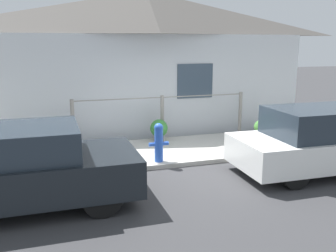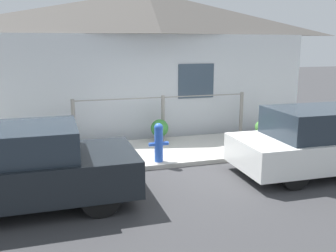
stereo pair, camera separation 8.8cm
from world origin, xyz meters
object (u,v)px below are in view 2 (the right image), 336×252
Objects in this scene: potted_plant_corner at (262,129)px; car_left at (23,167)px; car_right at (326,141)px; potted_plant_by_fence at (23,149)px; fire_hydrant at (159,142)px; potted_plant_near_hydrant at (160,129)px.

car_left is at bearing -157.15° from potted_plant_corner.
potted_plant_by_fence is at bearing 159.24° from car_right.
car_left is 7.56× the size of potted_plant_by_fence.
fire_hydrant is 3.49m from potted_plant_corner.
potted_plant_by_fence is at bearing -170.33° from potted_plant_near_hydrant.
potted_plant_corner is (-0.03, 2.55, -0.29)m from car_right.
potted_plant_by_fence is (-3.44, -0.59, -0.10)m from potted_plant_near_hydrant.
fire_hydrant is at bearing -106.30° from potted_plant_near_hydrant.
potted_plant_corner is (3.29, 1.13, -0.17)m from fire_hydrant.
fire_hydrant reaches higher than potted_plant_near_hydrant.
potted_plant_corner is at bearing 91.65° from car_right.
car_left is 3.10m from fire_hydrant.
car_right is 2.56m from potted_plant_corner.
car_right is 6.76m from potted_plant_by_fence.
car_left is 6.57m from potted_plant_corner.
fire_hydrant is 1.80× the size of potted_plant_by_fence.
car_left is 0.90× the size of car_right.
car_left is at bearing -136.34° from potted_plant_near_hydrant.
potted_plant_by_fence is 0.93× the size of potted_plant_corner.
potted_plant_corner is (6.25, 0.04, 0.04)m from potted_plant_by_fence.
car_left is at bearing -152.75° from fire_hydrant.
fire_hydrant is at bearing 157.92° from car_right.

